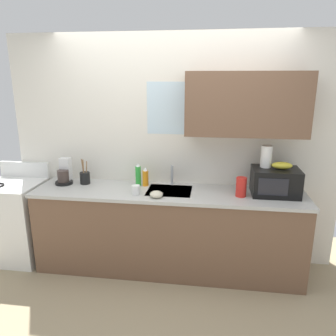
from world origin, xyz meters
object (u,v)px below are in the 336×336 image
Objects in this scene: coffee_maker at (65,174)px; dish_soap_bottle_green at (138,175)px; microwave at (275,182)px; mug_white at (136,190)px; paper_towel_roll at (266,156)px; small_bowl at (156,194)px; dish_soap_bottle_orange at (145,177)px; stove_range at (17,220)px; utensil_crock at (85,178)px; banana_bunch at (282,165)px; cereal_canister at (241,187)px.

coffee_maker reaches higher than dish_soap_bottle_green.
microwave is 4.84× the size of mug_white.
microwave is at bearing -1.52° from coffee_maker.
small_bowl is at bearing -164.29° from paper_towel_roll.
dish_soap_bottle_orange is at bearing 175.92° from microwave.
stove_range is 3.86× the size of coffee_maker.
dish_soap_bottle_green is 0.44m from small_bowl.
microwave is at bearing 0.91° from stove_range.
utensil_crock is at bearing 157.92° from mug_white.
dish_soap_bottle_green is at bearing 98.03° from mug_white.
paper_towel_roll is 1.16m from small_bowl.
banana_bunch is 1.03× the size of cereal_canister.
paper_towel_roll is 2.32× the size of mug_white.
dish_soap_bottle_green is 0.30m from mug_white.
microwave reaches higher than mug_white.
stove_range is at bearing -179.08° from banana_bunch.
coffee_maker is (0.58, 0.10, 0.55)m from stove_range.
stove_range is 5.57× the size of cereal_canister.
dish_soap_bottle_orange is (-1.40, 0.09, -0.21)m from banana_bunch.
microwave is 1.20m from small_bowl.
microwave is (2.84, 0.04, 0.58)m from stove_range.
banana_bunch reaches higher than coffee_maker.
cereal_canister is at bearing -5.75° from utensil_crock.
paper_towel_roll reaches higher than mug_white.
small_bowl is at bearing -6.94° from stove_range.
coffee_maker is 0.99× the size of utensil_crock.
mug_white is 0.69m from utensil_crock.
cereal_canister reaches higher than stove_range.
cereal_canister is (2.50, -0.05, 0.54)m from stove_range.
microwave reaches higher than dish_soap_bottle_orange.
microwave is 2.37× the size of cereal_canister.
coffee_maker is at bearing 179.78° from paper_towel_roll.
cereal_canister is (1.92, -0.16, -0.01)m from coffee_maker.
banana_bunch is 1.47m from mug_white.
small_bowl is at bearing -169.71° from cereal_canister.
cereal_canister is 2.04× the size of mug_white.
utensil_crock reaches higher than dish_soap_bottle_green.
small_bowl is at bearing -53.05° from dish_soap_bottle_green.
cereal_canister is 1.05m from mug_white.
dish_soap_bottle_orange is at bearing -1.16° from dish_soap_bottle_green.
banana_bunch is at bearing -1.92° from utensil_crock.
dish_soap_bottle_orange is 0.08m from dish_soap_bottle_green.
mug_white is at bearing -5.65° from stove_range.
dish_soap_bottle_green is at bearing 176.27° from banana_bunch.
stove_range is at bearing 178.77° from cereal_canister.
coffee_maker is 0.23m from utensil_crock.
mug_white is at bearing -175.08° from cereal_canister.
microwave is 2.26m from coffee_maker.
banana_bunch is 0.45m from cereal_canister.
dish_soap_bottle_orange is at bearing 176.13° from banana_bunch.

